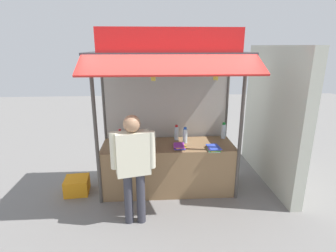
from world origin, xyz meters
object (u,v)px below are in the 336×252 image
(magazine_stack_rear_center, at_px, (127,145))
(banana_bunch_inner_right, at_px, (153,77))
(water_bottle_far_right, at_px, (176,133))
(magazine_stack_far_left, at_px, (213,148))
(water_bottle_back_right, at_px, (185,136))
(magazine_stack_right, at_px, (179,146))
(magazine_stack_mid_right, at_px, (148,149))
(water_bottle_mid_left, at_px, (120,137))
(banana_bunch_rightmost, at_px, (216,75))
(vendor_person, at_px, (133,161))
(plastic_crate, at_px, (77,185))
(water_bottle_front_left, at_px, (136,132))
(water_bottle_front_right, at_px, (224,131))

(magazine_stack_rear_center, height_order, banana_bunch_inner_right, banana_bunch_inner_right)
(water_bottle_far_right, distance_m, magazine_stack_far_left, 0.81)
(water_bottle_back_right, distance_m, magazine_stack_right, 0.30)
(magazine_stack_mid_right, distance_m, banana_bunch_inner_right, 1.28)
(water_bottle_mid_left, relative_size, banana_bunch_rightmost, 0.93)
(water_bottle_mid_left, height_order, vendor_person, vendor_person)
(water_bottle_back_right, relative_size, magazine_stack_far_left, 0.94)
(magazine_stack_far_left, bearing_deg, banana_bunch_rightmost, -109.86)
(magazine_stack_right, height_order, magazine_stack_mid_right, magazine_stack_right)
(magazine_stack_right, distance_m, plastic_crate, 2.03)
(water_bottle_front_left, bearing_deg, banana_bunch_inner_right, -67.72)
(water_bottle_back_right, bearing_deg, banana_bunch_inner_right, -134.82)
(magazine_stack_right, xyz_separation_m, banana_bunch_rightmost, (0.50, -0.33, 1.26))
(water_bottle_back_right, height_order, magazine_stack_rear_center, water_bottle_back_right)
(water_bottle_far_right, relative_size, vendor_person, 0.17)
(magazine_stack_right, bearing_deg, magazine_stack_rear_center, 176.03)
(water_bottle_mid_left, height_order, water_bottle_far_right, water_bottle_far_right)
(magazine_stack_far_left, bearing_deg, magazine_stack_mid_right, 177.65)
(water_bottle_front_right, height_order, plastic_crate, water_bottle_front_right)
(magazine_stack_mid_right, bearing_deg, banana_bunch_inner_right, -66.08)
(water_bottle_mid_left, xyz_separation_m, water_bottle_front_left, (0.27, 0.19, 0.01))
(banana_bunch_rightmost, xyz_separation_m, vendor_person, (-1.26, -0.47, -1.15))
(magazine_stack_right, xyz_separation_m, magazine_stack_mid_right, (-0.55, -0.08, -0.01))
(banana_bunch_rightmost, bearing_deg, vendor_person, -159.68)
(plastic_crate, bearing_deg, water_bottle_mid_left, 13.07)
(magazine_stack_rear_center, distance_m, banana_bunch_inner_right, 1.38)
(magazine_stack_mid_right, height_order, plastic_crate, magazine_stack_mid_right)
(water_bottle_back_right, bearing_deg, water_bottle_front_left, 164.03)
(magazine_stack_rear_center, bearing_deg, vendor_person, -78.88)
(water_bottle_front_right, xyz_separation_m, plastic_crate, (-2.77, -0.31, -0.89))
(water_bottle_front_left, distance_m, vendor_person, 1.30)
(water_bottle_mid_left, relative_size, water_bottle_front_left, 0.93)
(water_bottle_front_left, relative_size, plastic_crate, 0.68)
(magazine_stack_rear_center, height_order, magazine_stack_mid_right, magazine_stack_rear_center)
(water_bottle_front_left, distance_m, magazine_stack_mid_right, 0.64)
(banana_bunch_inner_right, bearing_deg, magazine_stack_rear_center, 140.61)
(banana_bunch_rightmost, height_order, vendor_person, banana_bunch_rightmost)
(water_bottle_back_right, distance_m, banana_bunch_rightmost, 1.34)
(magazine_stack_right, height_order, banana_bunch_rightmost, banana_bunch_rightmost)
(water_bottle_front_left, bearing_deg, water_bottle_mid_left, -145.08)
(water_bottle_mid_left, distance_m, plastic_crate, 1.20)
(water_bottle_back_right, relative_size, water_bottle_front_right, 0.94)
(water_bottle_far_right, height_order, magazine_stack_rear_center, water_bottle_far_right)
(plastic_crate, bearing_deg, magazine_stack_mid_right, -8.96)
(water_bottle_front_right, xyz_separation_m, magazine_stack_rear_center, (-1.82, -0.38, -0.11))
(water_bottle_front_right, xyz_separation_m, magazine_stack_far_left, (-0.32, -0.57, -0.12))
(water_bottle_far_right, bearing_deg, magazine_stack_rear_center, -158.87)
(water_bottle_back_right, xyz_separation_m, banana_bunch_rightmost, (0.37, -0.57, 1.15))
(water_bottle_back_right, relative_size, water_bottle_far_right, 1.02)
(banana_bunch_inner_right, bearing_deg, banana_bunch_rightmost, 0.16)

